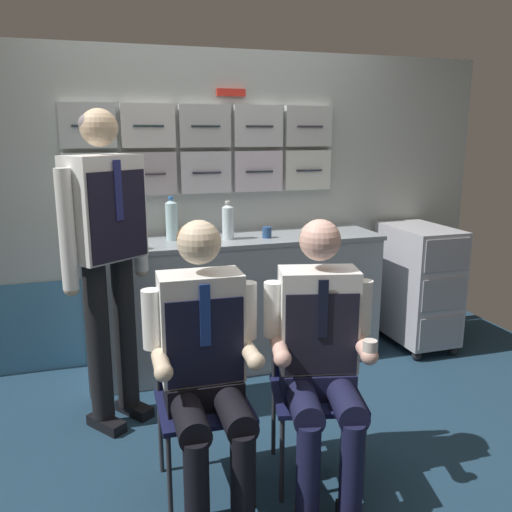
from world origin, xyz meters
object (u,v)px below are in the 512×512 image
at_px(crew_member_center, 321,348).
at_px(coffee_cup_spare, 139,243).
at_px(crew_member_left, 205,355).
at_px(crew_member_standing, 107,243).
at_px(water_bottle_blue_cap, 172,220).
at_px(folding_chair_left, 200,378).
at_px(folding_chair_center, 313,368).
at_px(service_trolley, 417,283).

height_order(crew_member_center, coffee_cup_spare, crew_member_center).
xyz_separation_m(crew_member_left, coffee_cup_spare, (-0.15, 1.19, 0.26)).
bearing_deg(coffee_cup_spare, crew_member_standing, -117.60).
distance_m(crew_member_left, crew_member_standing, 0.95).
relative_size(crew_member_standing, water_bottle_blue_cap, 5.99).
relative_size(crew_member_left, water_bottle_blue_cap, 4.34).
distance_m(folding_chair_left, crew_member_standing, 0.91).
distance_m(folding_chair_left, folding_chair_center, 0.54).
distance_m(folding_chair_center, coffee_cup_spare, 1.36).
height_order(crew_member_center, crew_member_standing, crew_member_standing).
distance_m(crew_member_center, coffee_cup_spare, 1.43).
xyz_separation_m(water_bottle_blue_cap, coffee_cup_spare, (-0.24, -0.23, -0.10)).
relative_size(service_trolley, folding_chair_left, 1.11).
xyz_separation_m(folding_chair_left, crew_member_left, (-0.01, -0.16, 0.18)).
relative_size(crew_member_center, crew_member_standing, 0.72).
bearing_deg(crew_member_standing, crew_member_left, -66.78).
bearing_deg(crew_member_left, coffee_cup_spare, 97.08).
xyz_separation_m(folding_chair_left, crew_member_center, (0.50, -0.22, 0.17)).
distance_m(service_trolley, crew_member_left, 2.30).
relative_size(folding_chair_center, water_bottle_blue_cap, 2.88).
bearing_deg(crew_member_left, crew_member_center, -6.36).
bearing_deg(crew_member_center, coffee_cup_spare, 117.73).
bearing_deg(service_trolley, crew_member_standing, -168.44).
bearing_deg(crew_member_left, folding_chair_center, 10.41).
bearing_deg(crew_member_standing, coffee_cup_spare, 62.40).
bearing_deg(folding_chair_left, coffee_cup_spare, 98.45).
xyz_separation_m(service_trolley, folding_chair_left, (-1.90, -1.11, 0.01)).
height_order(folding_chair_left, water_bottle_blue_cap, water_bottle_blue_cap).
relative_size(crew_member_standing, coffee_cup_spare, 23.66).
xyz_separation_m(crew_member_center, coffee_cup_spare, (-0.65, 1.24, 0.27)).
relative_size(crew_member_left, coffee_cup_spare, 17.16).
distance_m(crew_member_center, crew_member_standing, 1.27).
distance_m(water_bottle_blue_cap, coffee_cup_spare, 0.35).
bearing_deg(crew_member_center, folding_chair_center, 76.54).
distance_m(crew_member_left, water_bottle_blue_cap, 1.46).
bearing_deg(crew_member_standing, crew_member_center, -45.36).
bearing_deg(water_bottle_blue_cap, crew_member_center, -74.30).
relative_size(folding_chair_left, coffee_cup_spare, 11.40).
bearing_deg(folding_chair_center, crew_member_center, -103.46).
relative_size(service_trolley, crew_member_standing, 0.53).
height_order(service_trolley, coffee_cup_spare, coffee_cup_spare).
xyz_separation_m(folding_chair_left, coffee_cup_spare, (-0.15, 1.03, 0.44)).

